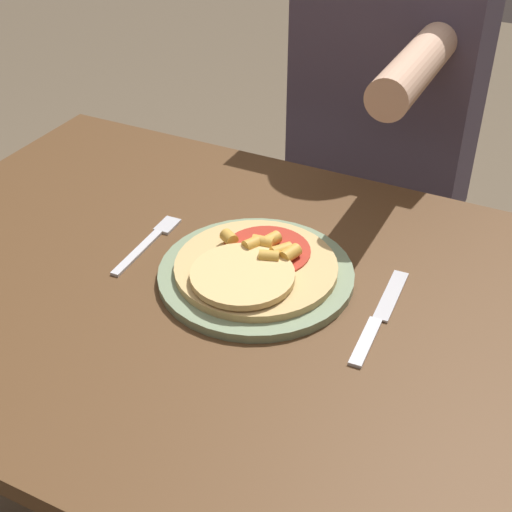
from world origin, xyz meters
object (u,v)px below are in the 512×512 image
object	(u,v)px
knife	(379,317)
person_diner	(386,115)
plate	(256,274)
fork	(150,241)
pizza	(255,266)
dining_table	(221,345)

from	to	relation	value
knife	person_diner	xyz separation A→B (m)	(-0.20, 0.63, 0.01)
plate	knife	world-z (taller)	plate
fork	knife	distance (m)	0.39
person_diner	fork	bearing A→B (deg)	-107.29
knife	fork	bearing A→B (deg)	177.41
plate	pizza	size ratio (longest dim) A/B	1.21
plate	fork	xyz separation A→B (m)	(-0.19, 0.01, -0.00)
dining_table	pizza	xyz separation A→B (m)	(0.04, 0.04, 0.14)
knife	plate	bearing A→B (deg)	177.67
dining_table	knife	xyz separation A→B (m)	(0.23, 0.04, 0.12)
pizza	fork	distance (m)	0.20
pizza	person_diner	distance (m)	0.63
pizza	fork	bearing A→B (deg)	175.93
dining_table	pizza	distance (m)	0.15
pizza	person_diner	bearing A→B (deg)	90.22
fork	knife	size ratio (longest dim) A/B	0.80
plate	dining_table	bearing A→B (deg)	-132.89
pizza	person_diner	size ratio (longest dim) A/B	0.19
fork	person_diner	bearing A→B (deg)	72.71
plate	pizza	world-z (taller)	pizza
dining_table	person_diner	bearing A→B (deg)	86.75
plate	pizza	xyz separation A→B (m)	(0.00, -0.00, 0.02)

